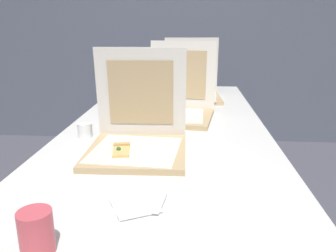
{
  "coord_description": "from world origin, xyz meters",
  "views": [
    {
      "loc": [
        0.12,
        -0.9,
        1.2
      ],
      "look_at": [
        0.02,
        0.46,
        0.8
      ],
      "focal_mm": 36.47,
      "sensor_mm": 36.0,
      "label": 1
    }
  ],
  "objects_px": {
    "cup_white_mid": "(107,117)",
    "pizza_box_front": "(137,138)",
    "cup_white_near_center": "(85,130)",
    "pizza_box_middle": "(177,107)",
    "cup_printed_front": "(36,232)",
    "pizza_box_back": "(192,90)",
    "table": "(166,136)",
    "cup_white_far": "(132,105)",
    "napkin_pile": "(138,203)"
  },
  "relations": [
    {
      "from": "cup_white_mid",
      "to": "pizza_box_front",
      "type": "bearing_deg",
      "value": -61.26
    },
    {
      "from": "pizza_box_front",
      "to": "cup_white_near_center",
      "type": "height_order",
      "value": "pizza_box_front"
    },
    {
      "from": "pizza_box_middle",
      "to": "cup_printed_front",
      "type": "distance_m",
      "value": 1.16
    },
    {
      "from": "pizza_box_middle",
      "to": "cup_printed_front",
      "type": "height_order",
      "value": "pizza_box_middle"
    },
    {
      "from": "pizza_box_front",
      "to": "pizza_box_back",
      "type": "height_order",
      "value": "same"
    },
    {
      "from": "table",
      "to": "pizza_box_front",
      "type": "relative_size",
      "value": 6.02
    },
    {
      "from": "pizza_box_front",
      "to": "pizza_box_back",
      "type": "distance_m",
      "value": 1.03
    },
    {
      "from": "pizza_box_back",
      "to": "pizza_box_front",
      "type": "bearing_deg",
      "value": -104.57
    },
    {
      "from": "cup_white_far",
      "to": "cup_printed_front",
      "type": "relative_size",
      "value": 0.65
    },
    {
      "from": "napkin_pile",
      "to": "cup_printed_front",
      "type": "bearing_deg",
      "value": -130.6
    },
    {
      "from": "cup_white_near_center",
      "to": "pizza_box_front",
      "type": "bearing_deg",
      "value": -31.68
    },
    {
      "from": "pizza_box_back",
      "to": "cup_white_near_center",
      "type": "bearing_deg",
      "value": -121.22
    },
    {
      "from": "cup_printed_front",
      "to": "pizza_box_middle",
      "type": "bearing_deg",
      "value": 77.84
    },
    {
      "from": "table",
      "to": "cup_printed_front",
      "type": "height_order",
      "value": "cup_printed_front"
    },
    {
      "from": "pizza_box_back",
      "to": "cup_printed_front",
      "type": "bearing_deg",
      "value": -104.39
    },
    {
      "from": "pizza_box_back",
      "to": "cup_white_mid",
      "type": "height_order",
      "value": "pizza_box_back"
    },
    {
      "from": "cup_white_far",
      "to": "cup_white_near_center",
      "type": "distance_m",
      "value": 0.5
    },
    {
      "from": "table",
      "to": "pizza_box_front",
      "type": "bearing_deg",
      "value": -105.06
    },
    {
      "from": "pizza_box_middle",
      "to": "pizza_box_back",
      "type": "relative_size",
      "value": 1.14
    },
    {
      "from": "pizza_box_middle",
      "to": "napkin_pile",
      "type": "relative_size",
      "value": 2.77
    },
    {
      "from": "cup_white_far",
      "to": "pizza_box_middle",
      "type": "bearing_deg",
      "value": -25.91
    },
    {
      "from": "pizza_box_middle",
      "to": "cup_white_far",
      "type": "height_order",
      "value": "pizza_box_middle"
    },
    {
      "from": "table",
      "to": "pizza_box_front",
      "type": "xyz_separation_m",
      "value": [
        -0.09,
        -0.32,
        0.1
      ]
    },
    {
      "from": "pizza_box_front",
      "to": "cup_white_near_center",
      "type": "bearing_deg",
      "value": 147.13
    },
    {
      "from": "cup_white_mid",
      "to": "cup_printed_front",
      "type": "height_order",
      "value": "cup_printed_front"
    },
    {
      "from": "cup_white_near_center",
      "to": "napkin_pile",
      "type": "height_order",
      "value": "cup_white_near_center"
    },
    {
      "from": "pizza_box_middle",
      "to": "cup_white_mid",
      "type": "bearing_deg",
      "value": -149.79
    },
    {
      "from": "pizza_box_front",
      "to": "cup_white_mid",
      "type": "relative_size",
      "value": 6.11
    },
    {
      "from": "table",
      "to": "cup_printed_front",
      "type": "bearing_deg",
      "value": -102.31
    },
    {
      "from": "pizza_box_front",
      "to": "napkin_pile",
      "type": "distance_m",
      "value": 0.41
    },
    {
      "from": "pizza_box_middle",
      "to": "cup_printed_front",
      "type": "relative_size",
      "value": 4.57
    },
    {
      "from": "cup_white_mid",
      "to": "cup_printed_front",
      "type": "distance_m",
      "value": 1.0
    },
    {
      "from": "pizza_box_back",
      "to": "cup_printed_front",
      "type": "height_order",
      "value": "pizza_box_back"
    },
    {
      "from": "cup_white_near_center",
      "to": "cup_printed_front",
      "type": "distance_m",
      "value": 0.78
    },
    {
      "from": "cup_white_mid",
      "to": "cup_printed_front",
      "type": "bearing_deg",
      "value": -84.7
    },
    {
      "from": "table",
      "to": "pizza_box_back",
      "type": "relative_size",
      "value": 5.99
    },
    {
      "from": "pizza_box_front",
      "to": "table",
      "type": "bearing_deg",
      "value": 73.75
    },
    {
      "from": "pizza_box_back",
      "to": "cup_white_far",
      "type": "xyz_separation_m",
      "value": [
        -0.34,
        -0.36,
        -0.03
      ]
    },
    {
      "from": "cup_white_mid",
      "to": "cup_white_near_center",
      "type": "bearing_deg",
      "value": -100.63
    },
    {
      "from": "cup_printed_front",
      "to": "cup_white_far",
      "type": "bearing_deg",
      "value": 90.83
    },
    {
      "from": "cup_white_mid",
      "to": "napkin_pile",
      "type": "height_order",
      "value": "cup_white_mid"
    },
    {
      "from": "pizza_box_middle",
      "to": "cup_white_mid",
      "type": "relative_size",
      "value": 7.0
    },
    {
      "from": "pizza_box_front",
      "to": "cup_printed_front",
      "type": "height_order",
      "value": "pizza_box_front"
    },
    {
      "from": "pizza_box_front",
      "to": "cup_printed_front",
      "type": "relative_size",
      "value": 3.99
    },
    {
      "from": "cup_white_far",
      "to": "cup_white_near_center",
      "type": "xyz_separation_m",
      "value": [
        -0.12,
        -0.49,
        0.0
      ]
    },
    {
      "from": "pizza_box_middle",
      "to": "cup_white_near_center",
      "type": "height_order",
      "value": "pizza_box_middle"
    },
    {
      "from": "pizza_box_back",
      "to": "cup_white_far",
      "type": "distance_m",
      "value": 0.5
    },
    {
      "from": "pizza_box_back",
      "to": "napkin_pile",
      "type": "bearing_deg",
      "value": -98.88
    },
    {
      "from": "pizza_box_back",
      "to": "cup_white_mid",
      "type": "distance_m",
      "value": 0.75
    },
    {
      "from": "pizza_box_back",
      "to": "napkin_pile",
      "type": "relative_size",
      "value": 2.43
    }
  ]
}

